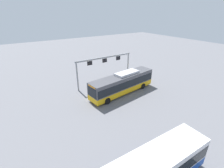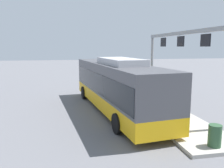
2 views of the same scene
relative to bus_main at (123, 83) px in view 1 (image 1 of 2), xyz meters
name	(u,v)px [view 1 (image 1 of 2)]	position (x,y,z in m)	size (l,w,h in m)	color
ground_plane	(122,93)	(0.01, 0.00, -1.81)	(120.00, 120.00, 0.00)	slate
platform_curb	(122,84)	(-2.03, -2.84, -1.73)	(10.00, 2.80, 0.16)	#B2ADA3
bus_main	(123,83)	(0.00, 0.00, 0.00)	(12.21, 3.97, 3.46)	#EAAD14
person_boarding	(98,84)	(2.82, -3.18, -0.76)	(0.36, 0.54, 1.67)	maroon
person_waiting_near	(94,87)	(3.77, -2.90, -0.92)	(0.37, 0.55, 1.67)	maroon
person_waiting_mid	(105,84)	(1.86, -2.59, -0.76)	(0.43, 0.58, 1.67)	maroon
platform_sign_gantry	(105,64)	(0.59, -4.68, 2.02)	(11.01, 0.24, 5.20)	gray
trash_bin	(140,76)	(-6.45, -2.72, -1.20)	(0.52, 0.52, 0.90)	#2D5133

